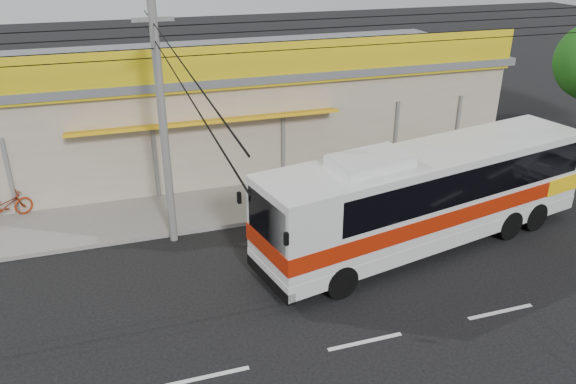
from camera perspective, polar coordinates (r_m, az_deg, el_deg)
name	(u,v)px	position (r m, az deg, el deg)	size (l,w,h in m)	color
ground	(328,287)	(16.47, 4.13, -9.65)	(120.00, 120.00, 0.00)	black
sidewalk	(270,200)	(21.36, -1.80, -0.82)	(30.00, 3.20, 0.15)	gray
lane_markings	(365,342)	(14.65, 7.85, -14.85)	(50.00, 0.12, 0.01)	silver
storefront_building	(235,105)	(25.62, -5.38, 8.79)	(22.60, 9.20, 5.70)	#A49784
coach_bus	(433,190)	(18.35, 14.54, 0.22)	(11.88, 4.78, 3.58)	silver
motorbike_red	(4,207)	(21.90, -26.87, -1.33)	(0.67, 1.91, 1.00)	#91290A
utility_pole	(155,41)	(17.03, -13.37, 14.71)	(34.00, 14.00, 7.89)	slate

